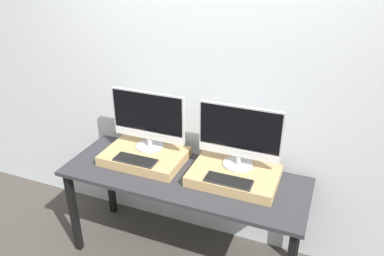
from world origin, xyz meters
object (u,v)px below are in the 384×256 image
(monitor_left, at_px, (148,119))
(keyboard_left, at_px, (135,160))
(keyboard_right, at_px, (229,181))
(monitor_right, at_px, (240,135))

(monitor_left, distance_m, keyboard_left, 0.33)
(monitor_left, bearing_deg, keyboard_right, -17.63)
(monitor_left, height_order, monitor_right, same)
(monitor_left, xyz_separation_m, monitor_right, (0.72, 0.00, 0.00))
(monitor_left, relative_size, keyboard_left, 1.84)
(keyboard_left, distance_m, monitor_right, 0.79)
(keyboard_right, bearing_deg, monitor_left, 162.37)
(monitor_right, distance_m, keyboard_right, 0.33)
(keyboard_left, bearing_deg, monitor_right, 17.63)
(keyboard_left, relative_size, monitor_right, 0.54)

